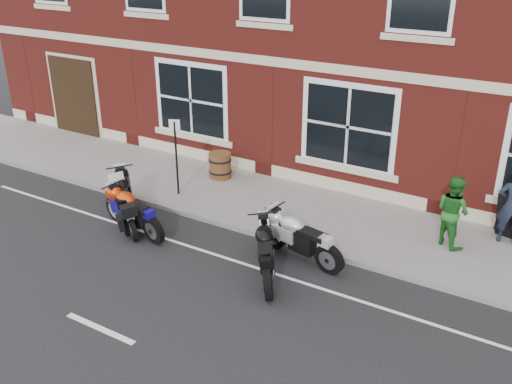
# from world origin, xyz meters

# --- Properties ---
(ground) EXTENTS (80.00, 80.00, 0.00)m
(ground) POSITION_xyz_m (0.00, 0.00, 0.00)
(ground) COLOR black
(ground) RESTS_ON ground
(sidewalk) EXTENTS (30.00, 3.00, 0.12)m
(sidewalk) POSITION_xyz_m (0.00, 3.00, 0.06)
(sidewalk) COLOR slate
(sidewalk) RESTS_ON ground
(kerb) EXTENTS (30.00, 0.16, 0.12)m
(kerb) POSITION_xyz_m (0.00, 1.42, 0.06)
(kerb) COLOR slate
(kerb) RESTS_ON ground
(moto_touring_silver) EXTENTS (1.56, 1.19, 1.22)m
(moto_touring_silver) POSITION_xyz_m (-2.25, 0.21, 0.50)
(moto_touring_silver) COLOR black
(moto_touring_silver) RESTS_ON ground
(moto_sport_red) EXTENTS (2.16, 0.64, 0.99)m
(moto_sport_red) POSITION_xyz_m (-1.99, 0.14, 0.57)
(moto_sport_red) COLOR black
(moto_sport_red) RESTS_ON ground
(moto_sport_black) EXTENTS (1.71, 1.79, 1.05)m
(moto_sport_black) POSITION_xyz_m (-2.60, 0.57, 0.60)
(moto_sport_black) COLOR black
(moto_sport_black) RESTS_ON ground
(moto_sport_silver) EXTENTS (2.19, 0.61, 1.00)m
(moto_sport_silver) POSITION_xyz_m (1.95, 1.01, 0.57)
(moto_sport_silver) COLOR black
(moto_sport_silver) RESTS_ON ground
(moto_naked_black) EXTENTS (1.30, 2.02, 1.03)m
(moto_naked_black) POSITION_xyz_m (1.70, 0.11, 0.59)
(moto_naked_black) COLOR black
(moto_naked_black) RESTS_ON ground
(pedestrian_right) EXTENTS (1.00, 0.95, 1.63)m
(pedestrian_right) POSITION_xyz_m (4.61, 3.12, 0.94)
(pedestrian_right) COLOR #1B611D
(pedestrian_right) RESTS_ON sidewalk
(a_board_sign) EXTENTS (0.75, 0.60, 1.10)m
(a_board_sign) POSITION_xyz_m (5.71, 4.20, 0.67)
(a_board_sign) COLOR black
(a_board_sign) RESTS_ON sidewalk
(barrel_planter) EXTENTS (0.65, 0.65, 0.73)m
(barrel_planter) POSITION_xyz_m (-1.95, 3.69, 0.48)
(barrel_planter) COLOR #4A2013
(barrel_planter) RESTS_ON sidewalk
(parking_sign) EXTENTS (0.28, 0.12, 2.06)m
(parking_sign) POSITION_xyz_m (-2.27, 2.17, 1.31)
(parking_sign) COLOR black
(parking_sign) RESTS_ON sidewalk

